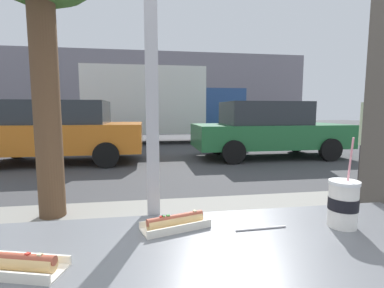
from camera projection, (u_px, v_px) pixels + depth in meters
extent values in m
plane|color=#424244|center=(148.00, 155.00, 9.07)|extent=(60.00, 60.00, 0.00)
cube|color=gray|center=(151.00, 249.00, 2.79)|extent=(16.00, 2.80, 0.12)
cube|color=#404245|center=(154.00, 218.00, 1.14)|extent=(2.10, 0.02, 0.02)
cube|color=#9E9EA3|center=(151.00, 24.00, 1.10)|extent=(0.05, 0.08, 1.50)
cube|color=gray|center=(146.00, 90.00, 24.17)|extent=(28.00, 1.20, 6.31)
cylinder|color=white|center=(343.00, 205.00, 1.03)|extent=(0.10, 0.10, 0.16)
cylinder|color=black|center=(343.00, 203.00, 1.03)|extent=(0.10, 0.10, 0.04)
cylinder|color=black|center=(344.00, 185.00, 1.02)|extent=(0.09, 0.09, 0.01)
cylinder|color=white|center=(344.00, 182.00, 1.02)|extent=(0.11, 0.11, 0.01)
cylinder|color=pink|center=(350.00, 165.00, 1.01)|extent=(0.02, 0.04, 0.20)
cube|color=silver|center=(16.00, 270.00, 0.75)|extent=(0.27, 0.16, 0.01)
cube|color=silver|center=(2.00, 277.00, 0.70)|extent=(0.25, 0.08, 0.03)
cube|color=silver|center=(28.00, 258.00, 0.79)|extent=(0.25, 0.08, 0.03)
cylinder|color=tan|center=(15.00, 262.00, 0.74)|extent=(0.22, 0.10, 0.04)
cylinder|color=#9E4733|center=(15.00, 258.00, 0.74)|extent=(0.22, 0.09, 0.03)
cube|color=red|center=(28.00, 254.00, 0.74)|extent=(0.02, 0.01, 0.01)
cube|color=beige|center=(40.00, 255.00, 0.73)|extent=(0.01, 0.01, 0.01)
cube|color=silver|center=(176.00, 227.00, 1.02)|extent=(0.26, 0.16, 0.01)
cube|color=silver|center=(181.00, 229.00, 0.98)|extent=(0.23, 0.08, 0.03)
cube|color=silver|center=(171.00, 220.00, 1.06)|extent=(0.23, 0.08, 0.03)
cylinder|color=tan|center=(175.00, 221.00, 1.02)|extent=(0.21, 0.10, 0.04)
cylinder|color=#9E4733|center=(175.00, 218.00, 1.02)|extent=(0.21, 0.09, 0.03)
cube|color=red|center=(161.00, 217.00, 0.99)|extent=(0.01, 0.01, 0.01)
cube|color=beige|center=(195.00, 211.00, 1.05)|extent=(0.02, 0.02, 0.01)
cube|color=#337A2D|center=(168.00, 216.00, 1.00)|extent=(0.01, 0.01, 0.01)
cube|color=#337A2D|center=(163.00, 217.00, 1.00)|extent=(0.01, 0.01, 0.01)
cylinder|color=white|center=(261.00, 228.00, 1.01)|extent=(0.19, 0.02, 0.01)
cube|color=orange|center=(57.00, 137.00, 7.68)|extent=(4.51, 1.89, 0.74)
cube|color=#282D33|center=(62.00, 112.00, 7.63)|extent=(2.35, 1.66, 0.61)
cylinder|color=black|center=(115.00, 146.00, 8.87)|extent=(0.64, 0.18, 0.64)
cylinder|color=black|center=(106.00, 155.00, 7.02)|extent=(0.64, 0.18, 0.64)
cylinder|color=black|center=(17.00, 148.00, 8.43)|extent=(0.64, 0.18, 0.64)
cube|color=#236B38|center=(269.00, 135.00, 8.64)|extent=(4.54, 1.88, 0.68)
cube|color=#282D33|center=(264.00, 113.00, 8.53)|extent=(2.36, 1.65, 0.67)
cylinder|color=black|center=(296.00, 142.00, 9.82)|extent=(0.64, 0.18, 0.64)
cylinder|color=black|center=(330.00, 150.00, 7.98)|extent=(0.64, 0.18, 0.64)
cylinder|color=black|center=(216.00, 144.00, 9.38)|extent=(0.64, 0.18, 0.64)
cylinder|color=black|center=(234.00, 152.00, 7.54)|extent=(0.64, 0.18, 0.64)
cube|color=silver|center=(145.00, 101.00, 12.42)|extent=(4.96, 2.20, 2.76)
cube|color=navy|center=(218.00, 111.00, 12.99)|extent=(1.90, 2.10, 1.90)
cylinder|color=black|center=(213.00, 130.00, 14.13)|extent=(0.90, 0.24, 0.90)
cylinder|color=black|center=(224.00, 133.00, 12.07)|extent=(0.90, 0.24, 0.90)
cylinder|color=black|center=(127.00, 131.00, 13.52)|extent=(0.90, 0.24, 0.90)
cylinder|color=black|center=(123.00, 135.00, 11.36)|extent=(0.90, 0.24, 0.90)
cylinder|color=#282326|center=(364.00, 177.00, 3.78)|extent=(0.14, 0.14, 0.84)
cylinder|color=#282326|center=(376.00, 176.00, 3.80)|extent=(0.14, 0.14, 0.84)
cylinder|color=#B1C199|center=(374.00, 124.00, 3.71)|extent=(0.32, 0.32, 0.56)
sphere|color=tan|center=(376.00, 93.00, 3.66)|extent=(0.22, 0.22, 0.22)
cylinder|color=brown|center=(47.00, 108.00, 3.37)|extent=(0.31, 0.31, 2.65)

